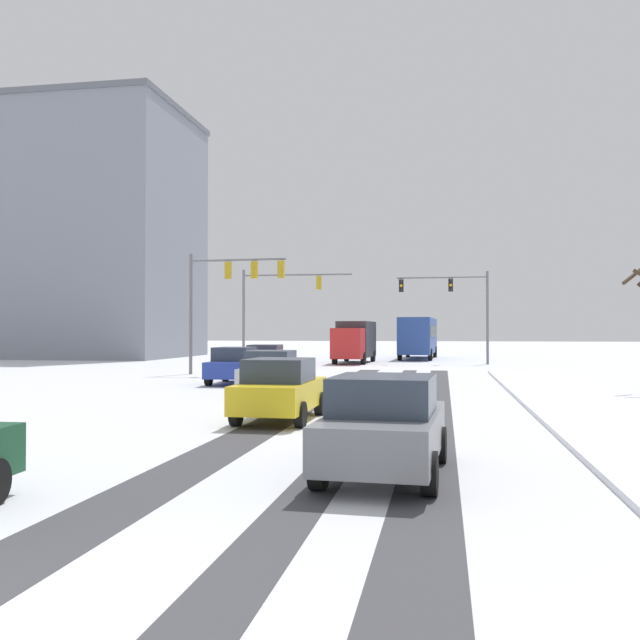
{
  "coord_description": "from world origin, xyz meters",
  "views": [
    {
      "loc": [
        5.2,
        -4.86,
        2.35
      ],
      "look_at": [
        0.0,
        24.2,
        2.8
      ],
      "focal_mm": 38.83,
      "sensor_mm": 36.0,
      "label": 1
    }
  ],
  "objects_px": {
    "car_yellow_cab_fourth": "(280,389)",
    "car_grey_fifth": "(385,425)",
    "traffic_signal_far_right": "(455,298)",
    "car_blue_second": "(235,365)",
    "car_red_lead": "(266,360)",
    "car_silver_third": "(272,372)",
    "box_truck_delivery": "(355,340)",
    "traffic_signal_near_left": "(228,285)",
    "bus_oncoming": "(419,335)",
    "traffic_signal_far_left": "(274,299)",
    "office_building_far_left_block": "(58,235)"
  },
  "relations": [
    {
      "from": "car_yellow_cab_fourth",
      "to": "car_grey_fifth",
      "type": "relative_size",
      "value": 0.98
    },
    {
      "from": "traffic_signal_far_right",
      "to": "car_blue_second",
      "type": "xyz_separation_m",
      "value": [
        -9.88,
        -20.08,
        -3.84
      ]
    },
    {
      "from": "car_red_lead",
      "to": "car_grey_fifth",
      "type": "relative_size",
      "value": 1.0
    },
    {
      "from": "car_silver_third",
      "to": "car_yellow_cab_fourth",
      "type": "relative_size",
      "value": 1.01
    },
    {
      "from": "car_grey_fifth",
      "to": "car_silver_third",
      "type": "bearing_deg",
      "value": 111.42
    },
    {
      "from": "car_red_lead",
      "to": "box_truck_delivery",
      "type": "bearing_deg",
      "value": 79.93
    },
    {
      "from": "traffic_signal_far_right",
      "to": "car_yellow_cab_fourth",
      "type": "relative_size",
      "value": 1.58
    },
    {
      "from": "car_grey_fifth",
      "to": "car_yellow_cab_fourth",
      "type": "bearing_deg",
      "value": 117.07
    },
    {
      "from": "traffic_signal_far_right",
      "to": "box_truck_delivery",
      "type": "distance_m",
      "value": 7.8
    },
    {
      "from": "traffic_signal_near_left",
      "to": "car_yellow_cab_fourth",
      "type": "bearing_deg",
      "value": -68.25
    },
    {
      "from": "traffic_signal_near_left",
      "to": "bus_oncoming",
      "type": "relative_size",
      "value": 0.59
    },
    {
      "from": "traffic_signal_near_left",
      "to": "box_truck_delivery",
      "type": "relative_size",
      "value": 0.87
    },
    {
      "from": "car_blue_second",
      "to": "car_grey_fifth",
      "type": "distance_m",
      "value": 19.89
    },
    {
      "from": "traffic_signal_far_right",
      "to": "car_red_lead",
      "type": "bearing_deg",
      "value": -123.8
    },
    {
      "from": "box_truck_delivery",
      "to": "traffic_signal_near_left",
      "type": "bearing_deg",
      "value": -108.72
    },
    {
      "from": "traffic_signal_far_left",
      "to": "bus_oncoming",
      "type": "distance_m",
      "value": 16.05
    },
    {
      "from": "office_building_far_left_block",
      "to": "bus_oncoming",
      "type": "bearing_deg",
      "value": 2.16
    },
    {
      "from": "traffic_signal_near_left",
      "to": "office_building_far_left_block",
      "type": "relative_size",
      "value": 0.27
    },
    {
      "from": "car_silver_third",
      "to": "car_grey_fifth",
      "type": "bearing_deg",
      "value": -68.58
    },
    {
      "from": "car_blue_second",
      "to": "box_truck_delivery",
      "type": "bearing_deg",
      "value": 82.49
    },
    {
      "from": "traffic_signal_far_left",
      "to": "car_grey_fifth",
      "type": "bearing_deg",
      "value": -73.23
    },
    {
      "from": "car_yellow_cab_fourth",
      "to": "office_building_far_left_block",
      "type": "bearing_deg",
      "value": 127.28
    },
    {
      "from": "traffic_signal_far_right",
      "to": "box_truck_delivery",
      "type": "bearing_deg",
      "value": 176.51
    },
    {
      "from": "car_yellow_cab_fourth",
      "to": "car_grey_fifth",
      "type": "xyz_separation_m",
      "value": [
        3.26,
        -6.38,
        0.0
      ]
    },
    {
      "from": "car_red_lead",
      "to": "car_silver_third",
      "type": "bearing_deg",
      "value": -74.14
    },
    {
      "from": "traffic_signal_far_right",
      "to": "car_silver_third",
      "type": "distance_m",
      "value": 26.07
    },
    {
      "from": "traffic_signal_far_left",
      "to": "traffic_signal_near_left",
      "type": "bearing_deg",
      "value": -90.12
    },
    {
      "from": "car_silver_third",
      "to": "car_yellow_cab_fourth",
      "type": "height_order",
      "value": "same"
    },
    {
      "from": "traffic_signal_near_left",
      "to": "car_blue_second",
      "type": "height_order",
      "value": "traffic_signal_near_left"
    },
    {
      "from": "car_yellow_cab_fourth",
      "to": "traffic_signal_far_right",
      "type": "bearing_deg",
      "value": 81.05
    },
    {
      "from": "traffic_signal_far_left",
      "to": "car_yellow_cab_fourth",
      "type": "distance_m",
      "value": 29.0
    },
    {
      "from": "traffic_signal_near_left",
      "to": "car_blue_second",
      "type": "relative_size",
      "value": 1.57
    },
    {
      "from": "box_truck_delivery",
      "to": "office_building_far_left_block",
      "type": "bearing_deg",
      "value": 165.41
    },
    {
      "from": "car_yellow_cab_fourth",
      "to": "car_grey_fifth",
      "type": "height_order",
      "value": "same"
    },
    {
      "from": "traffic_signal_near_left",
      "to": "office_building_far_left_block",
      "type": "xyz_separation_m",
      "value": [
        -23.03,
        21.81,
        6.18
      ]
    },
    {
      "from": "car_blue_second",
      "to": "car_silver_third",
      "type": "relative_size",
      "value": 1.0
    },
    {
      "from": "car_yellow_cab_fourth",
      "to": "box_truck_delivery",
      "type": "distance_m",
      "value": 32.38
    },
    {
      "from": "bus_oncoming",
      "to": "box_truck_delivery",
      "type": "height_order",
      "value": "bus_oncoming"
    },
    {
      "from": "traffic_signal_far_left",
      "to": "car_red_lead",
      "type": "height_order",
      "value": "traffic_signal_far_left"
    },
    {
      "from": "car_silver_third",
      "to": "car_grey_fifth",
      "type": "relative_size",
      "value": 0.99
    },
    {
      "from": "traffic_signal_near_left",
      "to": "traffic_signal_far_right",
      "type": "height_order",
      "value": "same"
    },
    {
      "from": "traffic_signal_far_right",
      "to": "office_building_far_left_block",
      "type": "xyz_separation_m",
      "value": [
        -35.13,
        7.71,
        6.29
      ]
    },
    {
      "from": "box_truck_delivery",
      "to": "car_grey_fifth",
      "type": "bearing_deg",
      "value": -82.02
    },
    {
      "from": "car_red_lead",
      "to": "car_silver_third",
      "type": "relative_size",
      "value": 1.01
    },
    {
      "from": "car_grey_fifth",
      "to": "bus_oncoming",
      "type": "distance_m",
      "value": 47.19
    },
    {
      "from": "office_building_far_left_block",
      "to": "car_red_lead",
      "type": "bearing_deg",
      "value": -41.66
    },
    {
      "from": "traffic_signal_far_left",
      "to": "office_building_far_left_block",
      "type": "height_order",
      "value": "office_building_far_left_block"
    },
    {
      "from": "traffic_signal_near_left",
      "to": "car_yellow_cab_fourth",
      "type": "height_order",
      "value": "traffic_signal_near_left"
    },
    {
      "from": "traffic_signal_far_right",
      "to": "traffic_signal_far_left",
      "type": "relative_size",
      "value": 0.86
    },
    {
      "from": "car_silver_third",
      "to": "car_grey_fifth",
      "type": "distance_m",
      "value": 14.41
    }
  ]
}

